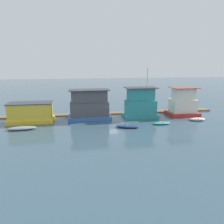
% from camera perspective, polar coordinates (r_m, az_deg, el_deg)
% --- Properties ---
extents(ground_plane, '(200.00, 200.00, 0.00)m').
position_cam_1_polar(ground_plane, '(39.28, -0.25, -1.67)').
color(ground_plane, '#385160').
extents(dock_walkway, '(42.40, 1.89, 0.30)m').
position_cam_1_polar(dock_walkway, '(42.54, -1.01, -0.33)').
color(dock_walkway, brown).
rests_on(dock_walkway, ground_plane).
extents(houseboat_yellow, '(7.43, 3.66, 3.36)m').
position_cam_1_polar(houseboat_yellow, '(38.92, -20.45, -0.19)').
color(houseboat_yellow, gold).
rests_on(houseboat_yellow, ground_plane).
extents(houseboat_blue, '(7.50, 3.66, 5.25)m').
position_cam_1_polar(houseboat_blue, '(38.60, -5.94, 1.60)').
color(houseboat_blue, '#3866B7').
rests_on(houseboat_blue, ground_plane).
extents(houseboat_teal, '(6.08, 3.58, 9.00)m').
position_cam_1_polar(houseboat_teal, '(40.03, 7.43, 2.05)').
color(houseboat_teal, teal).
rests_on(houseboat_teal, ground_plane).
extents(houseboat_red, '(5.55, 4.13, 5.29)m').
position_cam_1_polar(houseboat_red, '(43.47, 18.03, 2.16)').
color(houseboat_red, red).
rests_on(houseboat_red, ground_plane).
extents(dinghy_grey, '(4.23, 1.57, 0.53)m').
position_cam_1_polar(dinghy_grey, '(35.27, -22.45, -3.93)').
color(dinghy_grey, gray).
rests_on(dinghy_grey, ground_plane).
extents(dinghy_navy, '(3.85, 2.36, 0.43)m').
position_cam_1_polar(dinghy_navy, '(33.79, 4.08, -3.75)').
color(dinghy_navy, navy).
rests_on(dinghy_navy, ground_plane).
extents(dinghy_teal, '(2.98, 1.41, 0.35)m').
position_cam_1_polar(dinghy_teal, '(36.53, 12.85, -2.84)').
color(dinghy_teal, teal).
rests_on(dinghy_teal, ground_plane).
extents(dinghy_white, '(2.84, 1.45, 0.53)m').
position_cam_1_polar(dinghy_white, '(40.49, 21.41, -1.75)').
color(dinghy_white, white).
rests_on(dinghy_white, ground_plane).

